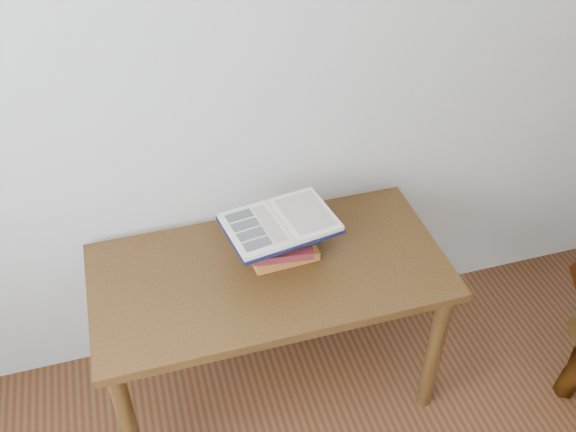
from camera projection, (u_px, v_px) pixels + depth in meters
name	position (u px, v px, depth m)	size (l,w,h in m)	color
desk	(270.00, 288.00, 2.40)	(1.30, 0.65, 0.69)	#473111
book_stack	(281.00, 242.00, 2.34)	(0.27, 0.21, 0.15)	#A86026
open_book	(280.00, 223.00, 2.28)	(0.42, 0.33, 0.03)	black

